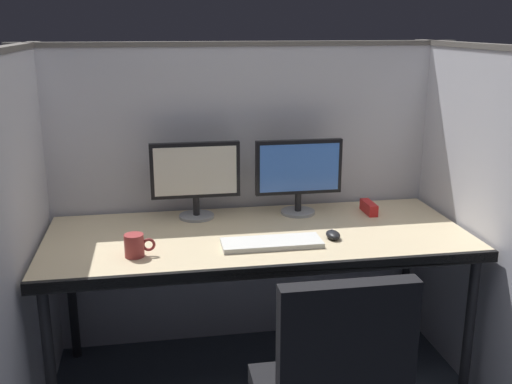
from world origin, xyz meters
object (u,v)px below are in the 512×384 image
keyboard_main (272,243)px  red_stapler (369,207)px  desk (258,244)px  monitor_right (299,172)px  coffee_mug (135,245)px  monitor_left (195,175)px  computer_mouse (333,235)px

keyboard_main → red_stapler: size_ratio=2.87×
desk → keyboard_main: bearing=-78.2°
monitor_right → coffee_mug: bearing=-150.7°
monitor_left → coffee_mug: bearing=-121.5°
desk → monitor_left: (-0.26, 0.28, 0.27)m
keyboard_main → coffee_mug: (-0.57, -0.03, 0.04)m
monitor_right → red_stapler: monitor_right is taller
monitor_left → keyboard_main: monitor_left is taller
keyboard_main → computer_mouse: bearing=7.6°
computer_mouse → red_stapler: (0.28, 0.33, 0.01)m
desk → monitor_right: (0.25, 0.26, 0.27)m
keyboard_main → computer_mouse: computer_mouse is taller
monitor_left → keyboard_main: 0.56m
monitor_right → computer_mouse: bearing=-79.8°
red_stapler → coffee_mug: size_ratio=1.19×
monitor_left → monitor_right: (0.51, -0.02, 0.00)m
keyboard_main → coffee_mug: size_ratio=3.41×
desk → monitor_right: 0.45m
monitor_right → desk: bearing=-133.2°
computer_mouse → red_stapler: red_stapler is taller
keyboard_main → monitor_left: bearing=123.6°
computer_mouse → red_stapler: bearing=48.8°
desk → coffee_mug: 0.58m
red_stapler → monitor_right: bearing=171.8°
monitor_left → keyboard_main: size_ratio=1.00×
computer_mouse → coffee_mug: bearing=-175.6°
monitor_right → monitor_left: bearing=177.7°
monitor_right → coffee_mug: (-0.79, -0.44, -0.17)m
monitor_right → coffee_mug: size_ratio=3.41×
monitor_left → desk: bearing=-47.8°
monitor_left → monitor_right: same height
coffee_mug → monitor_right: bearing=29.3°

